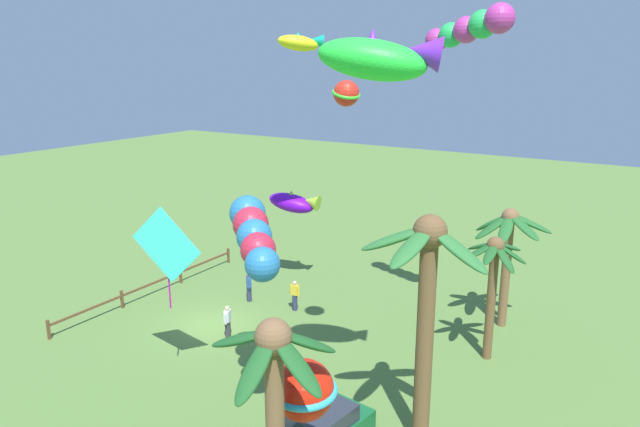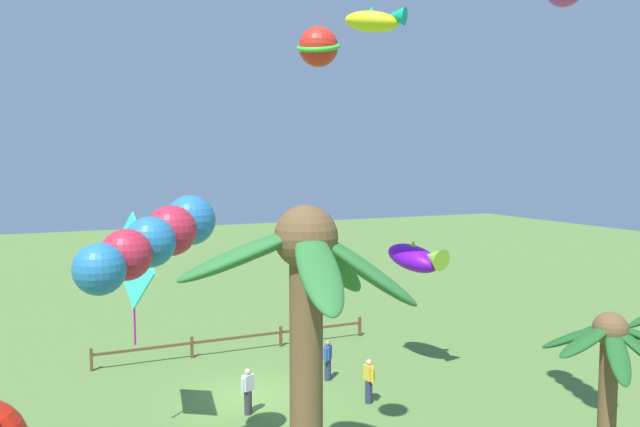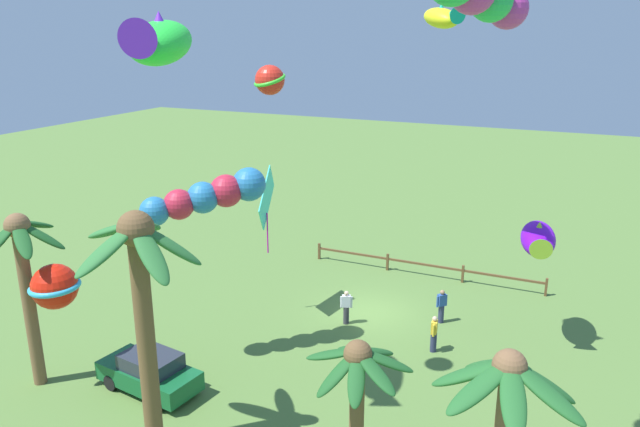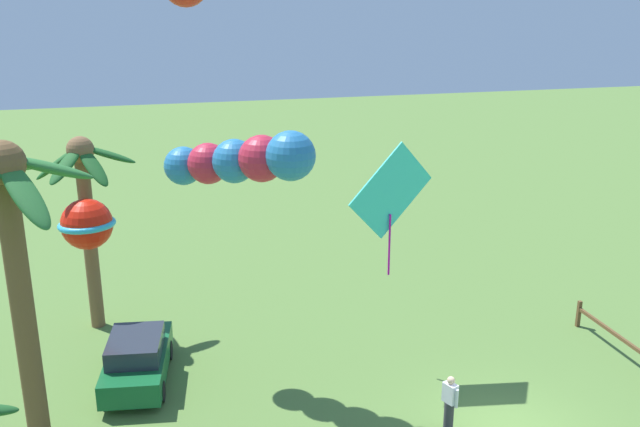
# 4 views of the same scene
# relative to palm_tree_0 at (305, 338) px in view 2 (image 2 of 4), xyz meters

# --- Properties ---
(ground_plane) EXTENTS (120.00, 120.00, 0.00)m
(ground_plane) POSITION_rel_palm_tree_0_xyz_m (-2.95, -11.96, -5.65)
(ground_plane) COLOR #567A38
(palm_tree_0) EXTENTS (4.02, 4.16, 7.89)m
(palm_tree_0) POSITION_rel_palm_tree_0_xyz_m (0.00, 0.00, 0.00)
(palm_tree_0) COLOR brown
(palm_tree_0) RESTS_ON ground
(palm_tree_2) EXTENTS (2.84, 2.70, 5.44)m
(palm_tree_2) POSITION_rel_palm_tree_0_xyz_m (-6.90, 0.21, -1.65)
(palm_tree_2) COLOR brown
(palm_tree_2) RESTS_ON ground
(rail_fence) EXTENTS (12.56, 0.12, 0.95)m
(rail_fence) POSITION_rel_palm_tree_0_xyz_m (-4.09, -17.31, -5.04)
(rail_fence) COLOR brown
(rail_fence) RESTS_ON ground
(spectator_0) EXTENTS (0.43, 0.43, 1.59)m
(spectator_0) POSITION_rel_palm_tree_0_xyz_m (-6.22, -12.31, -4.84)
(spectator_0) COLOR #2D3351
(spectator_0) RESTS_ON ground
(spectator_1) EXTENTS (0.52, 0.35, 1.59)m
(spectator_1) POSITION_rel_palm_tree_0_xyz_m (-2.34, -10.42, -4.84)
(spectator_1) COLOR #38383D
(spectator_1) RESTS_ON ground
(spectator_2) EXTENTS (0.27, 0.55, 1.59)m
(spectator_2) POSITION_rel_palm_tree_0_xyz_m (-6.55, -9.60, -4.84)
(spectator_2) COLOR #2D3351
(spectator_2) RESTS_ON ground
(kite_ball_1) EXTENTS (1.41, 1.41, 0.93)m
(kite_ball_1) POSITION_rel_palm_tree_0_xyz_m (-2.14, -4.19, 5.62)
(kite_ball_1) COLOR red
(kite_diamond_3) EXTENTS (0.84, 2.82, 4.06)m
(kite_diamond_3) POSITION_rel_palm_tree_0_xyz_m (1.39, -10.00, -0.11)
(kite_diamond_3) COLOR #3CE0D1
(kite_fish_4) EXTENTS (1.78, 3.28, 1.42)m
(kite_fish_4) POSITION_rel_palm_tree_0_xyz_m (-10.03, -11.98, -0.98)
(kite_fish_4) COLOR #680BD1
(kite_tube_5) EXTENTS (3.72, 3.81, 1.91)m
(kite_tube_5) POSITION_rel_palm_tree_0_xyz_m (1.44, -5.69, 1.10)
(kite_tube_5) COLOR #2775B4
(kite_fish_6) EXTENTS (2.00, 2.09, 0.96)m
(kite_fish_6) POSITION_rel_palm_tree_0_xyz_m (-6.34, -8.96, 7.54)
(kite_fish_6) COLOR yellow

